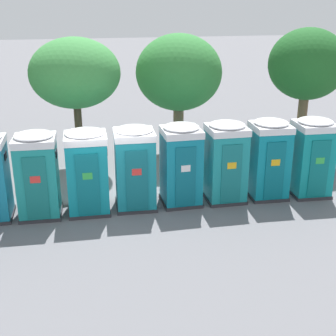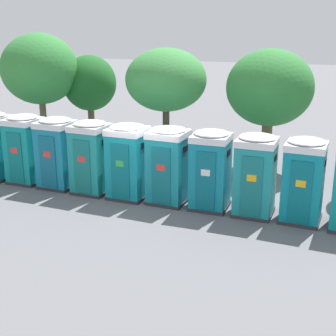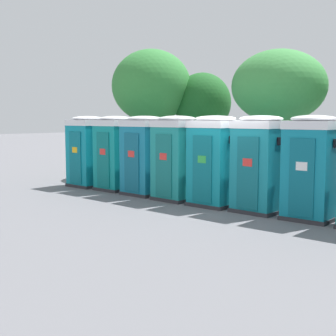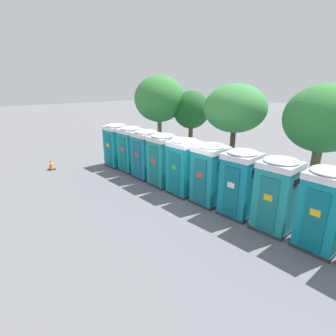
# 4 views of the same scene
# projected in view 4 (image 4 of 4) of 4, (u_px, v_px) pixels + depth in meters

# --- Properties ---
(ground_plane) EXTENTS (120.00, 120.00, 0.00)m
(ground_plane) POSITION_uv_depth(u_px,v_px,m) (198.00, 196.00, 11.67)
(ground_plane) COLOR slate
(portapotty_0) EXTENTS (1.24, 1.21, 2.54)m
(portapotty_0) POSITION_uv_depth(u_px,v_px,m) (117.00, 145.00, 15.63)
(portapotty_0) COLOR #2D2D33
(portapotty_0) RESTS_ON ground
(portapotty_1) EXTENTS (1.18, 1.21, 2.54)m
(portapotty_1) POSITION_uv_depth(u_px,v_px,m) (131.00, 149.00, 14.68)
(portapotty_1) COLOR #2D2D33
(portapotty_1) RESTS_ON ground
(portapotty_2) EXTENTS (1.24, 1.22, 2.54)m
(portapotty_2) POSITION_uv_depth(u_px,v_px,m) (146.00, 154.00, 13.65)
(portapotty_2) COLOR #2D2D33
(portapotty_2) RESTS_ON ground
(portapotty_3) EXTENTS (1.23, 1.24, 2.54)m
(portapotty_3) POSITION_uv_depth(u_px,v_px,m) (163.00, 160.00, 12.61)
(portapotty_3) COLOR #2D2D33
(portapotty_3) RESTS_ON ground
(portapotty_4) EXTENTS (1.25, 1.22, 2.54)m
(portapotty_4) POSITION_uv_depth(u_px,v_px,m) (184.00, 166.00, 11.61)
(portapotty_4) COLOR #2D2D33
(portapotty_4) RESTS_ON ground
(portapotty_5) EXTENTS (1.25, 1.24, 2.54)m
(portapotty_5) POSITION_uv_depth(u_px,v_px,m) (210.00, 174.00, 10.65)
(portapotty_5) COLOR #2D2D33
(portapotty_5) RESTS_ON ground
(portapotty_6) EXTENTS (1.19, 1.22, 2.54)m
(portapotty_6) POSITION_uv_depth(u_px,v_px,m) (240.00, 183.00, 9.66)
(portapotty_6) COLOR #2D2D33
(portapotty_6) RESTS_ON ground
(portapotty_7) EXTENTS (1.19, 1.21, 2.54)m
(portapotty_7) POSITION_uv_depth(u_px,v_px,m) (277.00, 194.00, 8.65)
(portapotty_7) COLOR #2D2D33
(portapotty_7) RESTS_ON ground
(portapotty_8) EXTENTS (1.20, 1.24, 2.54)m
(portapotty_8) POSITION_uv_depth(u_px,v_px,m) (323.00, 209.00, 7.66)
(portapotty_8) COLOR #2D2D33
(portapotty_8) RESTS_ON ground
(street_tree_0) EXTENTS (2.40, 2.40, 4.35)m
(street_tree_0) POSITION_uv_depth(u_px,v_px,m) (191.00, 110.00, 17.37)
(street_tree_0) COLOR brown
(street_tree_0) RESTS_ON ground
(street_tree_2) EXTENTS (3.34, 3.34, 4.79)m
(street_tree_2) POSITION_uv_depth(u_px,v_px,m) (323.00, 119.00, 11.40)
(street_tree_2) COLOR brown
(street_tree_2) RESTS_ON ground
(street_tree_3) EXTENTS (3.22, 3.22, 4.79)m
(street_tree_3) POSITION_uv_depth(u_px,v_px,m) (235.00, 109.00, 13.55)
(street_tree_3) COLOR #4C3826
(street_tree_3) RESTS_ON ground
(street_tree_4) EXTENTS (3.31, 3.31, 5.32)m
(street_tree_4) POSITION_uv_depth(u_px,v_px,m) (159.00, 99.00, 17.41)
(street_tree_4) COLOR brown
(street_tree_4) RESTS_ON ground
(traffic_cone) EXTENTS (0.36, 0.36, 0.64)m
(traffic_cone) POSITION_uv_depth(u_px,v_px,m) (51.00, 164.00, 15.14)
(traffic_cone) COLOR black
(traffic_cone) RESTS_ON ground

